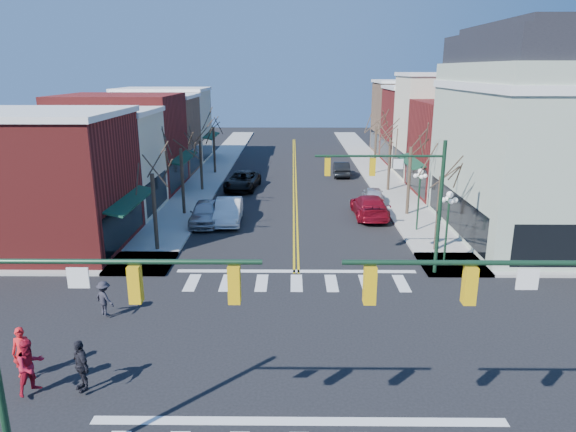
{
  "coord_description": "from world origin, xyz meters",
  "views": [
    {
      "loc": [
        -0.22,
        -18.24,
        10.59
      ],
      "look_at": [
        -0.47,
        8.98,
        2.8
      ],
      "focal_mm": 32.0,
      "sensor_mm": 36.0,
      "label": 1
    }
  ],
  "objects_px": {
    "car_right_near": "(370,206)",
    "pedestrian_dark_b": "(104,298)",
    "lamppost_midblock": "(419,189)",
    "car_right_far": "(341,169)",
    "pedestrian_red_b": "(30,366)",
    "pedestrian_dark_a": "(81,365)",
    "car_right_mid": "(373,195)",
    "car_left_mid": "(229,211)",
    "lamppost_corner": "(448,216)",
    "victorian_corner": "(557,134)",
    "car_left_near": "(205,213)",
    "pedestrian_red_a": "(22,352)",
    "car_left_far": "(242,181)"
  },
  "relations": [
    {
      "from": "car_left_mid",
      "to": "car_right_near",
      "type": "distance_m",
      "value": 10.41
    },
    {
      "from": "lamppost_midblock",
      "to": "car_right_far",
      "type": "distance_m",
      "value": 19.35
    },
    {
      "from": "pedestrian_dark_a",
      "to": "lamppost_midblock",
      "type": "bearing_deg",
      "value": 96.66
    },
    {
      "from": "victorian_corner",
      "to": "pedestrian_dark_b",
      "type": "distance_m",
      "value": 28.37
    },
    {
      "from": "lamppost_midblock",
      "to": "car_right_near",
      "type": "bearing_deg",
      "value": 126.97
    },
    {
      "from": "victorian_corner",
      "to": "lamppost_midblock",
      "type": "xyz_separation_m",
      "value": [
        -8.3,
        0.5,
        -3.7
      ]
    },
    {
      "from": "pedestrian_red_a",
      "to": "pedestrian_red_b",
      "type": "height_order",
      "value": "pedestrian_red_b"
    },
    {
      "from": "victorian_corner",
      "to": "car_left_near",
      "type": "bearing_deg",
      "value": 174.59
    },
    {
      "from": "car_left_near",
      "to": "pedestrian_red_a",
      "type": "distance_m",
      "value": 19.35
    },
    {
      "from": "car_right_far",
      "to": "lamppost_corner",
      "type": "bearing_deg",
      "value": 99.24
    },
    {
      "from": "car_left_far",
      "to": "pedestrian_dark_a",
      "type": "distance_m",
      "value": 30.96
    },
    {
      "from": "car_right_mid",
      "to": "pedestrian_red_b",
      "type": "xyz_separation_m",
      "value": [
        -15.31,
        -26.03,
        0.43
      ]
    },
    {
      "from": "car_left_near",
      "to": "pedestrian_dark_a",
      "type": "xyz_separation_m",
      "value": [
        -0.9,
        -19.85,
        0.23
      ]
    },
    {
      "from": "car_left_near",
      "to": "car_left_far",
      "type": "height_order",
      "value": "car_left_near"
    },
    {
      "from": "car_left_far",
      "to": "pedestrian_dark_b",
      "type": "xyz_separation_m",
      "value": [
        -3.67,
        -25.38,
        0.14
      ]
    },
    {
      "from": "lamppost_corner",
      "to": "lamppost_midblock",
      "type": "relative_size",
      "value": 1.0
    },
    {
      "from": "pedestrian_dark_a",
      "to": "car_left_near",
      "type": "bearing_deg",
      "value": 134.51
    },
    {
      "from": "victorian_corner",
      "to": "lamppost_corner",
      "type": "height_order",
      "value": "victorian_corner"
    },
    {
      "from": "lamppost_corner",
      "to": "pedestrian_red_b",
      "type": "relative_size",
      "value": 2.22
    },
    {
      "from": "car_right_near",
      "to": "pedestrian_dark_b",
      "type": "height_order",
      "value": "pedestrian_dark_b"
    },
    {
      "from": "lamppost_midblock",
      "to": "pedestrian_red_b",
      "type": "xyz_separation_m",
      "value": [
        -17.11,
        -18.34,
        -1.84
      ]
    },
    {
      "from": "car_right_far",
      "to": "car_left_near",
      "type": "bearing_deg",
      "value": 58.63
    },
    {
      "from": "lamppost_corner",
      "to": "car_left_mid",
      "type": "distance_m",
      "value": 15.73
    },
    {
      "from": "pedestrian_red_b",
      "to": "pedestrian_dark_a",
      "type": "height_order",
      "value": "pedestrian_red_b"
    },
    {
      "from": "lamppost_corner",
      "to": "pedestrian_red_a",
      "type": "bearing_deg",
      "value": -148.6
    },
    {
      "from": "lamppost_midblock",
      "to": "car_left_mid",
      "type": "xyz_separation_m",
      "value": [
        -13.0,
        2.1,
        -2.12
      ]
    },
    {
      "from": "lamppost_corner",
      "to": "pedestrian_dark_b",
      "type": "relative_size",
      "value": 2.75
    },
    {
      "from": "lamppost_midblock",
      "to": "car_left_near",
      "type": "bearing_deg",
      "value": 173.48
    },
    {
      "from": "lamppost_midblock",
      "to": "pedestrian_dark_a",
      "type": "relative_size",
      "value": 2.37
    },
    {
      "from": "car_right_far",
      "to": "pedestrian_dark_a",
      "type": "distance_m",
      "value": 39.03
    },
    {
      "from": "lamppost_midblock",
      "to": "pedestrian_dark_b",
      "type": "xyz_separation_m",
      "value": [
        -16.67,
        -12.71,
        -2.03
      ]
    },
    {
      "from": "car_left_mid",
      "to": "pedestrian_red_b",
      "type": "bearing_deg",
      "value": -103.53
    },
    {
      "from": "car_left_near",
      "to": "car_right_far",
      "type": "relative_size",
      "value": 1.08
    },
    {
      "from": "car_right_far",
      "to": "pedestrian_dark_a",
      "type": "relative_size",
      "value": 2.47
    },
    {
      "from": "car_left_mid",
      "to": "car_right_near",
      "type": "relative_size",
      "value": 0.89
    },
    {
      "from": "car_left_near",
      "to": "pedestrian_red_b",
      "type": "distance_m",
      "value": 20.17
    },
    {
      "from": "lamppost_midblock",
      "to": "pedestrian_red_a",
      "type": "relative_size",
      "value": 2.35
    },
    {
      "from": "lamppost_midblock",
      "to": "pedestrian_dark_b",
      "type": "distance_m",
      "value": 21.05
    },
    {
      "from": "pedestrian_dark_a",
      "to": "car_left_far",
      "type": "bearing_deg",
      "value": 132.48
    },
    {
      "from": "lamppost_midblock",
      "to": "car_left_near",
      "type": "xyz_separation_m",
      "value": [
        -14.6,
        1.67,
        -2.13
      ]
    },
    {
      "from": "car_left_mid",
      "to": "pedestrian_red_b",
      "type": "relative_size",
      "value": 2.62
    },
    {
      "from": "car_right_near",
      "to": "pedestrian_dark_a",
      "type": "relative_size",
      "value": 3.13
    },
    {
      "from": "lamppost_corner",
      "to": "car_left_far",
      "type": "distance_m",
      "value": 23.27
    },
    {
      "from": "pedestrian_red_a",
      "to": "pedestrian_dark_a",
      "type": "distance_m",
      "value": 2.49
    },
    {
      "from": "pedestrian_red_b",
      "to": "pedestrian_dark_b",
      "type": "xyz_separation_m",
      "value": [
        0.45,
        5.64,
        -0.19
      ]
    },
    {
      "from": "lamppost_midblock",
      "to": "car_right_mid",
      "type": "height_order",
      "value": "lamppost_midblock"
    },
    {
      "from": "car_left_far",
      "to": "car_right_near",
      "type": "distance_m",
      "value": 13.74
    },
    {
      "from": "car_right_far",
      "to": "pedestrian_red_b",
      "type": "distance_m",
      "value": 39.71
    },
    {
      "from": "lamppost_midblock",
      "to": "car_right_near",
      "type": "distance_m",
      "value": 4.96
    },
    {
      "from": "pedestrian_red_b",
      "to": "pedestrian_dark_b",
      "type": "distance_m",
      "value": 5.66
    }
  ]
}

